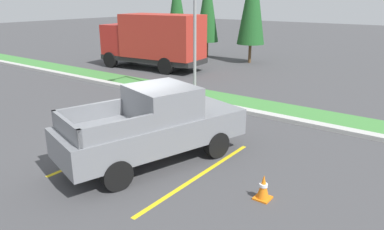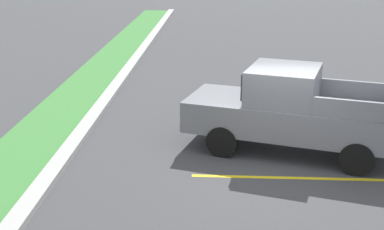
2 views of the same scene
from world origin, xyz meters
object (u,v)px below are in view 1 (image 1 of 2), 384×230
traffic_cone (263,187)px  cypress_tree_leftmost (177,5)px  pickup_truck_main (155,125)px  cypress_tree_left_inner (207,5)px  cargo_truck_distant (154,40)px  street_light (193,6)px

traffic_cone → cypress_tree_leftmost: bearing=133.6°
pickup_truck_main → cypress_tree_left_inner: size_ratio=0.85×
cypress_tree_leftmost → traffic_cone: bearing=-46.4°
cypress_tree_left_inner → traffic_cone: (12.73, -16.35, -3.54)m
traffic_cone → cargo_truck_distant: bearing=140.8°
cypress_tree_left_inner → traffic_cone: cypress_tree_left_inner is taller
pickup_truck_main → traffic_cone: bearing=-1.9°
cargo_truck_distant → traffic_cone: (12.70, -10.36, -1.56)m
cypress_tree_leftmost → traffic_cone: (15.91, -16.69, -3.53)m
pickup_truck_main → cargo_truck_distant: cargo_truck_distant is taller
street_light → pickup_truck_main: bearing=-62.0°
cargo_truck_distant → cypress_tree_left_inner: size_ratio=1.07×
pickup_truck_main → street_light: bearing=118.0°
cargo_truck_distant → cypress_tree_leftmost: size_ratio=1.08×
street_light → cargo_truck_distant: bearing=146.2°
pickup_truck_main → cypress_tree_leftmost: bearing=127.1°
pickup_truck_main → cypress_tree_leftmost: cypress_tree_leftmost is taller
cargo_truck_distant → street_light: 7.61m
pickup_truck_main → street_light: size_ratio=0.80×
pickup_truck_main → traffic_cone: 3.44m
cypress_tree_leftmost → cargo_truck_distant: bearing=-63.1°
pickup_truck_main → traffic_cone: size_ratio=9.23×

